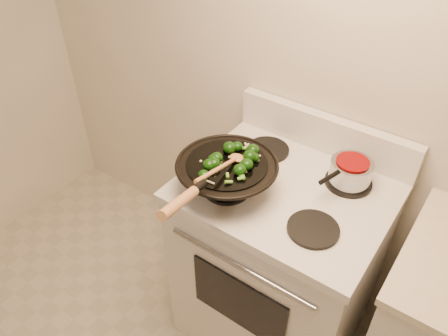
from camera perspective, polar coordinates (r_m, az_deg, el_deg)
The scene contains 5 objects.
stove at distance 2.01m, azimuth 7.18°, elevation -12.00°, with size 0.78×0.67×1.08m.
wok at distance 1.60m, azimuth 0.31°, elevation -0.87°, with size 0.38×0.62×0.25m.
stirfry at distance 1.57m, azimuth 1.17°, elevation 1.27°, with size 0.19×0.28×0.04m.
wooden_spoon at distance 1.53m, azimuth 0.29°, elevation 0.51°, with size 0.06×0.27×0.07m.
saucepan at distance 1.71m, azimuth 16.19°, elevation -0.43°, with size 0.16×0.25×0.09m.
Camera 1 is at (0.48, 0.01, 2.02)m, focal length 35.00 mm.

